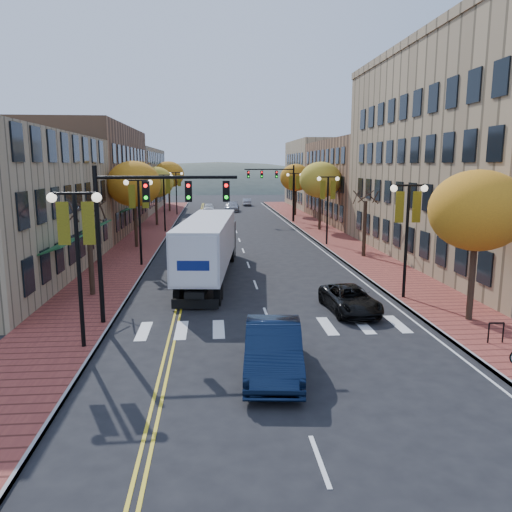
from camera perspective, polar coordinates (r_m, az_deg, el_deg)
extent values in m
plane|color=black|center=(20.18, 2.42, -10.00)|extent=(200.00, 200.00, 0.00)
cube|color=brown|center=(52.13, -12.12, 2.48)|extent=(4.00, 85.00, 0.15)
cube|color=brown|center=(52.98, 7.59, 2.74)|extent=(4.00, 85.00, 0.15)
cube|color=brown|center=(56.67, -20.03, 8.21)|extent=(12.00, 24.00, 11.00)
cube|color=#9E8966|center=(81.10, -15.45, 8.39)|extent=(12.00, 26.00, 9.50)
cube|color=#997F5B|center=(40.60, 26.57, 9.97)|extent=(15.00, 28.00, 15.00)
cube|color=brown|center=(64.30, 14.22, 8.25)|extent=(15.00, 24.00, 10.00)
cube|color=#9E8966|center=(85.38, 9.38, 9.21)|extent=(15.00, 20.00, 11.00)
cylinder|color=#382619|center=(27.95, -18.39, 0.01)|extent=(0.28, 0.28, 4.20)
cylinder|color=#382619|center=(43.48, -13.61, 4.24)|extent=(0.28, 0.28, 4.90)
ellipsoid|color=orange|center=(43.28, -13.77, 8.01)|extent=(4.48, 4.48, 3.81)
cylinder|color=#382619|center=(59.29, -11.33, 5.72)|extent=(0.28, 0.28, 4.55)
ellipsoid|color=gold|center=(59.15, -11.42, 8.27)|extent=(4.16, 4.16, 3.54)
cylinder|color=#382619|center=(77.15, -9.89, 6.98)|extent=(0.28, 0.28, 5.04)
ellipsoid|color=orange|center=(77.05, -9.95, 9.17)|extent=(4.61, 4.61, 3.92)
cylinder|color=#382619|center=(24.16, 23.51, -1.47)|extent=(0.28, 0.28, 4.55)
ellipsoid|color=orange|center=(23.79, 23.97, 4.78)|extent=(4.16, 4.16, 3.54)
cylinder|color=#382619|center=(38.80, 12.29, 3.07)|extent=(0.28, 0.28, 4.20)
cylinder|color=#382619|center=(54.17, 7.31, 5.60)|extent=(0.28, 0.28, 4.90)
ellipsoid|color=gold|center=(54.01, 7.38, 8.63)|extent=(4.48, 4.48, 3.81)
cylinder|color=#382619|center=(69.85, 4.53, 6.65)|extent=(0.28, 0.28, 4.76)
ellipsoid|color=orange|center=(69.73, 4.56, 8.92)|extent=(4.35, 4.35, 3.70)
cylinder|color=black|center=(19.83, -19.55, -1.94)|extent=(0.16, 0.16, 6.00)
cylinder|color=black|center=(19.44, -20.09, 6.74)|extent=(1.60, 0.10, 0.10)
sphere|color=#FFF2CC|center=(19.67, -22.32, 6.19)|extent=(0.36, 0.36, 0.36)
sphere|color=#FFF2CC|center=(19.26, -17.75, 6.40)|extent=(0.36, 0.36, 0.36)
cube|color=gold|center=(19.65, -21.16, 3.48)|extent=(0.45, 0.03, 1.60)
cube|color=gold|center=(19.42, -18.60, 3.56)|extent=(0.45, 0.03, 1.60)
cylinder|color=black|center=(35.35, -13.14, 3.56)|extent=(0.16, 0.16, 6.00)
cylinder|color=black|center=(35.13, -13.34, 8.43)|extent=(1.60, 0.10, 0.10)
sphere|color=#FFF2CC|center=(35.26, -14.63, 8.13)|extent=(0.36, 0.36, 0.36)
sphere|color=#FFF2CC|center=(35.03, -12.02, 8.23)|extent=(0.36, 0.36, 0.36)
cube|color=gold|center=(35.25, -13.99, 6.61)|extent=(0.45, 0.03, 1.60)
cube|color=gold|center=(35.12, -12.53, 6.66)|extent=(0.45, 0.03, 1.60)
cylinder|color=black|center=(53.15, -10.43, 5.86)|extent=(0.16, 0.16, 6.00)
cylinder|color=black|center=(53.00, -10.54, 9.09)|extent=(1.60, 0.10, 0.10)
sphere|color=#FFF2CC|center=(53.09, -11.41, 8.90)|extent=(0.36, 0.36, 0.36)
sphere|color=#FFF2CC|center=(52.94, -9.66, 8.95)|extent=(0.36, 0.36, 0.36)
cube|color=gold|center=(53.08, -10.99, 7.89)|extent=(0.45, 0.03, 1.60)
cube|color=gold|center=(53.00, -10.01, 7.92)|extent=(0.45, 0.03, 1.60)
cylinder|color=black|center=(71.05, -9.08, 6.99)|extent=(0.16, 0.16, 6.00)
cylinder|color=black|center=(70.94, -9.15, 9.41)|extent=(1.60, 0.10, 0.10)
sphere|color=#FFF2CC|center=(71.00, -9.80, 9.27)|extent=(0.36, 0.36, 0.36)
sphere|color=#FFF2CC|center=(70.89, -8.50, 9.31)|extent=(0.36, 0.36, 0.36)
cube|color=gold|center=(71.00, -9.49, 8.51)|extent=(0.45, 0.03, 1.60)
cube|color=gold|center=(70.93, -8.76, 8.53)|extent=(0.45, 0.03, 1.60)
cylinder|color=black|center=(26.99, 16.79, 1.36)|extent=(0.16, 0.16, 6.00)
cylinder|color=black|center=(26.71, 17.12, 7.72)|extent=(1.60, 0.10, 0.10)
sphere|color=#FFF2CC|center=(26.43, 15.48, 7.46)|extent=(0.36, 0.36, 0.36)
sphere|color=#FFF2CC|center=(27.02, 18.69, 7.35)|extent=(0.36, 0.36, 0.36)
cube|color=gold|center=(26.61, 16.09, 5.39)|extent=(0.45, 0.03, 1.60)
cube|color=gold|center=(26.94, 17.89, 5.36)|extent=(0.45, 0.03, 1.60)
cylinder|color=black|center=(44.09, 8.16, 5.03)|extent=(0.16, 0.16, 6.00)
cylinder|color=black|center=(43.91, 8.26, 8.93)|extent=(1.60, 0.10, 0.10)
sphere|color=#FFF2CC|center=(43.74, 7.22, 8.75)|extent=(0.36, 0.36, 0.36)
sphere|color=#FFF2CC|center=(44.11, 9.28, 8.71)|extent=(0.36, 0.36, 0.36)
cube|color=gold|center=(43.85, 7.65, 7.50)|extent=(0.45, 0.03, 1.60)
cube|color=gold|center=(44.06, 8.80, 7.49)|extent=(0.45, 0.03, 1.60)
cylinder|color=black|center=(61.70, 4.38, 6.60)|extent=(0.16, 0.16, 6.00)
cylinder|color=black|center=(61.58, 4.41, 9.39)|extent=(1.60, 0.10, 0.10)
sphere|color=#FFF2CC|center=(61.45, 3.67, 9.25)|extent=(0.36, 0.36, 0.36)
sphere|color=#FFF2CC|center=(61.71, 5.15, 9.24)|extent=(0.36, 0.36, 0.36)
cube|color=gold|center=(61.53, 3.98, 8.37)|extent=(0.45, 0.03, 1.60)
cube|color=gold|center=(61.68, 4.82, 8.36)|extent=(0.45, 0.03, 1.60)
cylinder|color=black|center=(22.58, -17.51, 0.92)|extent=(0.20, 0.20, 7.00)
cylinder|color=black|center=(21.85, -10.15, 8.84)|extent=(6.00, 0.14, 0.14)
cube|color=black|center=(21.97, -12.46, 7.20)|extent=(0.30, 0.25, 0.90)
sphere|color=#FF0C0C|center=(21.82, -12.53, 7.84)|extent=(0.16, 0.16, 0.16)
cube|color=black|center=(21.81, -7.72, 7.33)|extent=(0.30, 0.25, 0.90)
sphere|color=#FF0C0C|center=(21.66, -7.76, 7.97)|extent=(0.16, 0.16, 0.16)
cube|color=black|center=(21.79, -3.43, 7.40)|extent=(0.30, 0.25, 0.90)
sphere|color=#FF0C0C|center=(21.64, -3.43, 8.04)|extent=(0.16, 0.16, 0.16)
cylinder|color=black|center=(61.65, 4.29, 7.06)|extent=(0.20, 0.20, 7.00)
cylinder|color=black|center=(61.14, 1.51, 9.87)|extent=(6.00, 0.14, 0.14)
cube|color=black|center=(61.26, 2.35, 9.31)|extent=(0.30, 0.25, 0.90)
sphere|color=#FF0C0C|center=(61.12, 2.37, 9.54)|extent=(0.16, 0.16, 0.16)
cube|color=black|center=(61.06, 0.66, 9.31)|extent=(0.30, 0.25, 0.90)
sphere|color=#FF0C0C|center=(60.91, 0.67, 9.55)|extent=(0.16, 0.16, 0.16)
cube|color=black|center=(60.92, -0.88, 9.31)|extent=(0.30, 0.25, 0.90)
sphere|color=#FF0C0C|center=(60.78, -0.87, 9.54)|extent=(0.16, 0.16, 0.16)
cube|color=black|center=(30.27, -5.49, -1.50)|extent=(2.21, 12.59, 0.34)
cube|color=silver|center=(29.97, -5.55, 1.67)|extent=(3.75, 12.75, 2.71)
cube|color=black|center=(37.71, -4.25, 2.07)|extent=(2.69, 3.12, 2.42)
cylinder|color=black|center=(25.64, -8.95, -4.53)|extent=(0.43, 1.00, 0.97)
cylinder|color=black|center=(25.38, -4.42, -4.59)|extent=(0.43, 1.00, 0.97)
cylinder|color=black|center=(26.75, -8.54, -3.90)|extent=(0.43, 1.00, 0.97)
cylinder|color=black|center=(26.50, -4.19, -3.94)|extent=(0.43, 1.00, 0.97)
cylinder|color=black|center=(36.86, -5.96, 0.09)|extent=(0.43, 1.00, 0.97)
cylinder|color=black|center=(36.67, -2.81, 0.09)|extent=(0.43, 1.00, 0.97)
cylinder|color=black|center=(38.94, -5.60, 0.65)|extent=(0.43, 1.00, 0.97)
cylinder|color=black|center=(38.76, -2.61, 0.65)|extent=(0.43, 1.00, 0.97)
imported|color=black|center=(17.20, 1.98, -10.56)|extent=(2.41, 5.50, 1.76)
imported|color=black|center=(24.59, 10.70, -4.89)|extent=(2.39, 4.66, 1.26)
imported|color=silver|center=(75.71, -5.44, 5.52)|extent=(1.64, 4.04, 1.37)
imported|color=#95949B|center=(76.79, -2.74, 5.65)|extent=(2.58, 5.20, 1.45)
imported|color=#B0B0B8|center=(87.93, -1.09, 6.20)|extent=(1.46, 3.91, 1.27)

